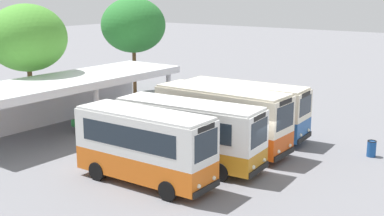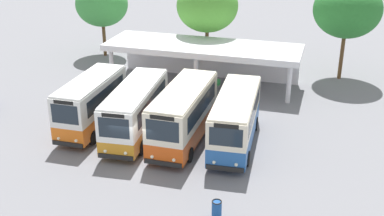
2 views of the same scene
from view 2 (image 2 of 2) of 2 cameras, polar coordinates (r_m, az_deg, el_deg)
ground_plane at (r=29.03m, az=-6.32°, el=-6.03°), size 180.00×180.00×0.00m
city_bus_nearest_orange at (r=32.56m, az=-11.70°, el=0.70°), size 2.36×7.01×3.47m
city_bus_second_in_row at (r=31.13m, az=-6.63°, el=-0.15°), size 2.89×8.05×3.35m
city_bus_middle_cream at (r=30.12m, az=-1.00°, el=-0.61°), size 2.47×7.88×3.54m
city_bus_fourth_amber at (r=29.84m, az=5.11°, el=-1.18°), size 2.78×8.03×3.31m
terminal_canopy at (r=40.18m, az=1.51°, el=6.59°), size 15.71×5.01×3.40m
waiting_chair_end_by_column at (r=39.71m, az=-0.22°, el=3.22°), size 0.44×0.44×0.86m
waiting_chair_second_from_end at (r=39.66m, az=0.62°, el=3.19°), size 0.44×0.44×0.86m
waiting_chair_middle_seat at (r=39.49m, az=1.41°, el=3.10°), size 0.44×0.44×0.86m
waiting_chair_fourth_seat at (r=39.36m, az=2.21°, el=3.02°), size 0.44×0.44×0.86m
waiting_chair_fifth_seat at (r=39.16m, az=2.99°, el=2.89°), size 0.44×0.44×0.86m
roadside_tree_behind_canopy at (r=42.48m, az=1.81°, el=11.85°), size 5.28×5.28×7.99m
roadside_tree_east_of_canopy at (r=42.12m, az=17.74°, el=10.93°), size 5.49×5.49×8.26m
roadside_tree_west_of_canopy at (r=47.71m, az=-10.52°, el=11.85°), size 4.92×4.92×7.10m
litter_bin_apron at (r=23.88m, az=2.91°, el=-11.70°), size 0.49×0.49×0.90m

